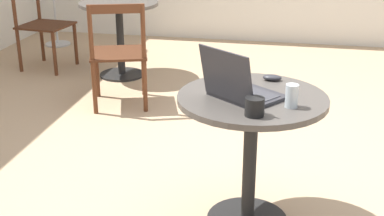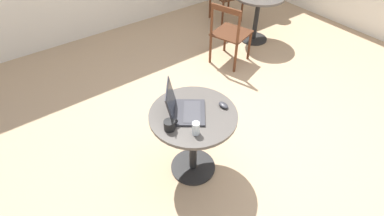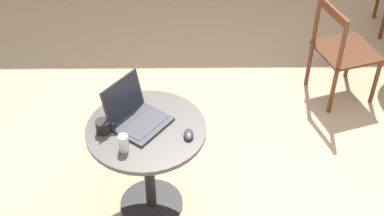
{
  "view_description": "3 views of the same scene",
  "coord_description": "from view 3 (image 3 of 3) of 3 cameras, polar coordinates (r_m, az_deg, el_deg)",
  "views": [
    {
      "loc": [
        -3.2,
        -0.13,
        1.62
      ],
      "look_at": [
        -0.48,
        0.42,
        0.53
      ],
      "focal_mm": 50.0,
      "sensor_mm": 36.0,
      "label": 1
    },
    {
      "loc": [
        -1.81,
        -1.39,
        2.4
      ],
      "look_at": [
        -0.59,
        0.27,
        0.56
      ],
      "focal_mm": 28.0,
      "sensor_mm": 36.0,
      "label": 2
    },
    {
      "loc": [
        -0.47,
        -2.35,
        2.91
      ],
      "look_at": [
        -0.45,
        0.36,
        0.63
      ],
      "focal_mm": 50.0,
      "sensor_mm": 36.0,
      "label": 3
    }
  ],
  "objects": [
    {
      "name": "ground_plane",
      "position": [
        3.77,
        6.96,
        -10.81
      ],
      "size": [
        16.0,
        16.0,
        0.0
      ],
      "primitive_type": "plane",
      "color": "tan"
    },
    {
      "name": "cafe_table_near",
      "position": [
        3.39,
        -4.77,
        -4.3
      ],
      "size": [
        0.74,
        0.74,
        0.72
      ],
      "color": "black",
      "rests_on": "ground_plane"
    },
    {
      "name": "chair_mid_left",
      "position": [
        4.57,
        15.68,
        5.83
      ],
      "size": [
        0.57,
        0.57,
        0.88
      ],
      "color": "#562D19",
      "rests_on": "ground_plane"
    },
    {
      "name": "laptop",
      "position": [
        3.28,
        -5.95,
        -0.81
      ],
      "size": [
        0.43,
        0.44,
        0.27
      ],
      "color": "#2D2D33",
      "rests_on": "cafe_table_near"
    },
    {
      "name": "mouse",
      "position": [
        3.19,
        -0.37,
        -2.84
      ],
      "size": [
        0.06,
        0.1,
        0.03
      ],
      "color": "#2D2D33",
      "rests_on": "cafe_table_near"
    },
    {
      "name": "mug",
      "position": [
        3.25,
        -9.43,
        -1.96
      ],
      "size": [
        0.12,
        0.09,
        0.08
      ],
      "color": "black",
      "rests_on": "cafe_table_near"
    },
    {
      "name": "drinking_glass",
      "position": [
        3.11,
        -7.31,
        -3.73
      ],
      "size": [
        0.06,
        0.06,
        0.11
      ],
      "color": "silver",
      "rests_on": "cafe_table_near"
    }
  ]
}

